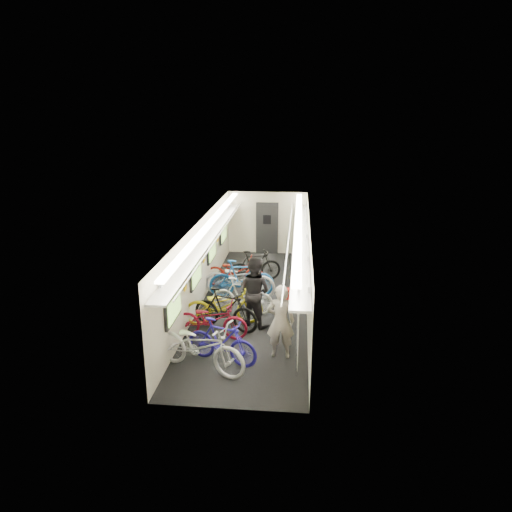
% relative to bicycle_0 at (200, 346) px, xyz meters
% --- Properties ---
extents(train_car_shell, '(10.00, 10.00, 10.00)m').
position_rel_bicycle_0_xyz_m(train_car_shell, '(0.41, 4.45, 1.09)').
color(train_car_shell, black).
rests_on(train_car_shell, ground).
extents(bicycle_0, '(2.30, 1.50, 1.14)m').
position_rel_bicycle_0_xyz_m(bicycle_0, '(0.00, 0.00, 0.00)').
color(bicycle_0, silver).
rests_on(bicycle_0, ground).
extents(bicycle_1, '(1.74, 1.01, 1.01)m').
position_rel_bicycle_0_xyz_m(bicycle_1, '(0.40, 0.36, -0.07)').
color(bicycle_1, '#231998').
rests_on(bicycle_1, ground).
extents(bicycle_2, '(1.84, 0.80, 0.94)m').
position_rel_bicycle_0_xyz_m(bicycle_2, '(-0.04, 1.50, -0.10)').
color(bicycle_2, maroon).
rests_on(bicycle_2, ground).
extents(bicycle_3, '(1.85, 1.09, 1.07)m').
position_rel_bicycle_0_xyz_m(bicycle_3, '(0.23, 1.96, -0.03)').
color(bicycle_3, black).
rests_on(bicycle_3, ground).
extents(bicycle_4, '(2.11, 1.08, 1.06)m').
position_rel_bicycle_0_xyz_m(bicycle_4, '(0.13, 2.25, -0.04)').
color(bicycle_4, gold).
rests_on(bicycle_4, ground).
extents(bicycle_5, '(1.75, 0.67, 1.02)m').
position_rel_bicycle_0_xyz_m(bicycle_5, '(0.53, 2.95, -0.06)').
color(bicycle_5, silver).
rests_on(bicycle_5, ground).
extents(bicycle_6, '(2.21, 1.01, 1.12)m').
position_rel_bicycle_0_xyz_m(bicycle_6, '(0.30, 4.14, -0.01)').
color(bicycle_6, '#A6A6AA').
rests_on(bicycle_6, ground).
extents(bicycle_7, '(1.98, 0.82, 1.16)m').
position_rel_bicycle_0_xyz_m(bicycle_7, '(0.36, 4.12, 0.01)').
color(bicycle_7, '#195299').
rests_on(bicycle_7, ground).
extents(bicycle_8, '(1.88, 0.67, 0.98)m').
position_rel_bicycle_0_xyz_m(bicycle_8, '(0.03, 4.99, -0.08)').
color(bicycle_8, maroon).
rests_on(bicycle_8, ground).
extents(bicycle_9, '(1.81, 1.08, 1.05)m').
position_rel_bicycle_0_xyz_m(bicycle_9, '(0.62, 5.47, -0.05)').
color(bicycle_9, black).
rests_on(bicycle_9, ground).
extents(passenger_near, '(0.63, 0.42, 1.70)m').
position_rel_bicycle_0_xyz_m(passenger_near, '(1.65, 0.74, 0.28)').
color(passenger_near, gray).
rests_on(passenger_near, ground).
extents(passenger_mid, '(1.11, 1.04, 1.82)m').
position_rel_bicycle_0_xyz_m(passenger_mid, '(0.92, 2.30, 0.34)').
color(passenger_mid, black).
rests_on(passenger_mid, ground).
extents(backpack, '(0.29, 0.23, 0.38)m').
position_rel_bicycle_0_xyz_m(backpack, '(1.72, 1.10, 0.71)').
color(backpack, red).
rests_on(backpack, passenger_near).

